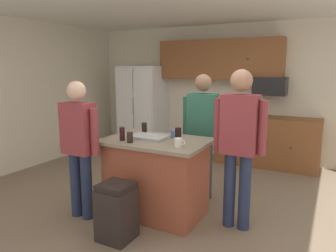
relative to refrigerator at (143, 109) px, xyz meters
name	(u,v)px	position (x,y,z in m)	size (l,w,h in m)	color
floor	(178,211)	(2.00, -2.38, -0.90)	(7.04, 7.04, 0.00)	#7F6B56
back_wall	(241,92)	(2.00, 0.42, 0.40)	(6.40, 0.10, 2.60)	beige
side_wall_left	(3,97)	(-1.20, -2.38, 0.40)	(0.10, 5.60, 2.60)	beige
cabinet_run_upper	(219,60)	(1.60, 0.22, 1.02)	(2.40, 0.38, 0.75)	brown
cabinet_run_lower	(267,141)	(2.60, 0.10, -0.45)	(1.80, 0.63, 0.90)	brown
refrigerator	(143,109)	(0.00, 0.00, 0.00)	(0.88, 0.76, 1.80)	white
microwave_over_range	(270,86)	(2.60, 0.12, 0.55)	(0.56, 0.40, 0.32)	black
kitchen_island	(156,177)	(1.80, -2.57, -0.43)	(1.24, 0.85, 0.94)	#9E4C33
person_host_foreground	(202,128)	(2.09, -1.83, 0.07)	(0.57, 0.22, 1.69)	#383842
person_guest_left	(79,141)	(1.05, -3.05, 0.03)	(0.57, 0.22, 1.63)	#232D4C
person_elder_center	(239,139)	(2.76, -2.44, 0.12)	(0.57, 0.23, 1.76)	#232D4C
glass_pilsner	(144,128)	(1.50, -2.35, 0.11)	(0.07, 0.07, 0.15)	black
glass_short_whisky	(130,137)	(1.62, -2.84, 0.10)	(0.07, 0.07, 0.12)	black
mug_ceramic_white	(174,134)	(1.93, -2.37, 0.08)	(0.12, 0.08, 0.09)	#4C6B99
glass_stout_tall	(122,134)	(1.48, -2.79, 0.11)	(0.06, 0.06, 0.16)	black
mug_blue_stoneware	(178,143)	(2.19, -2.77, 0.08)	(0.13, 0.08, 0.10)	white
tumbler_amber	(178,135)	(2.10, -2.58, 0.12)	(0.07, 0.07, 0.17)	black
serving_tray	(149,137)	(1.71, -2.58, 0.06)	(0.44, 0.30, 0.04)	#B7B7BC
trash_bin	(117,212)	(1.73, -3.27, -0.60)	(0.34, 0.34, 0.61)	black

